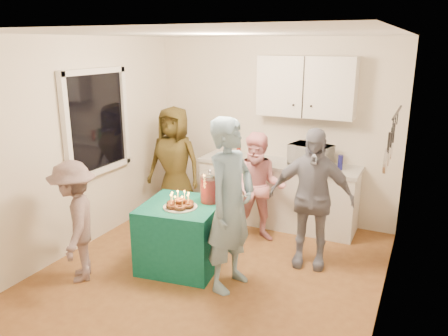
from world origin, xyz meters
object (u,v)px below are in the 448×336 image
at_px(microwave, 310,155).
at_px(woman_back_left, 175,163).
at_px(counter, 277,195).
at_px(woman_back_center, 259,188).
at_px(man_birthday, 230,205).
at_px(party_table, 182,235).
at_px(woman_back_right, 311,198).
at_px(punch_jar, 210,188).
at_px(child_near_left, 75,222).

relative_size(microwave, woman_back_left, 0.32).
relative_size(counter, woman_back_center, 1.53).
relative_size(man_birthday, woman_back_center, 1.27).
distance_m(microwave, party_table, 2.07).
bearing_deg(party_table, microwave, 58.29).
bearing_deg(party_table, woman_back_right, 27.15).
bearing_deg(man_birthday, counter, 12.05).
relative_size(punch_jar, woman_back_left, 0.21).
distance_m(punch_jar, woman_back_left, 1.53).
relative_size(man_birthday, child_near_left, 1.36).
relative_size(microwave, man_birthday, 0.29).
distance_m(punch_jar, man_birthday, 0.56).
relative_size(microwave, child_near_left, 0.40).
bearing_deg(woman_back_left, microwave, 8.44).
distance_m(microwave, punch_jar, 1.66).
distance_m(counter, woman_back_center, 0.70).
bearing_deg(man_birthday, woman_back_right, -28.11).
xyz_separation_m(punch_jar, woman_back_center, (0.28, 0.83, -0.21)).
bearing_deg(punch_jar, woman_back_right, 24.09).
bearing_deg(child_near_left, party_table, 92.31).
height_order(woman_back_right, child_near_left, woman_back_right).
height_order(punch_jar, child_near_left, child_near_left).
bearing_deg(microwave, woman_back_center, -113.62).
bearing_deg(woman_back_right, punch_jar, -164.57).
distance_m(microwave, woman_back_left, 1.95).
distance_m(party_table, woman_back_left, 1.58).
distance_m(microwave, child_near_left, 3.10).
bearing_deg(woman_back_left, counter, 12.18).
bearing_deg(party_table, counter, 70.70).
distance_m(counter, woman_back_right, 1.29).
bearing_deg(woman_back_left, woman_back_right, -19.04).
height_order(man_birthday, woman_back_right, man_birthday).
relative_size(woman_back_left, woman_back_center, 1.15).
xyz_separation_m(woman_back_right, child_near_left, (-2.19, -1.41, -0.15)).
xyz_separation_m(man_birthday, woman_back_center, (-0.14, 1.19, -0.19)).
bearing_deg(party_table, man_birthday, -12.99).
distance_m(party_table, punch_jar, 0.64).
xyz_separation_m(woman_back_left, woman_back_center, (1.40, -0.22, -0.11)).
bearing_deg(microwave, man_birthday, -86.89).
bearing_deg(punch_jar, counter, 77.64).
bearing_deg(woman_back_right, man_birthday, -135.67).
height_order(woman_back_left, woman_back_center, woman_back_left).
relative_size(party_table, woman_back_center, 0.59).
distance_m(party_table, woman_back_right, 1.54).
bearing_deg(counter, punch_jar, -102.36).
distance_m(microwave, woman_back_right, 1.06).
height_order(woman_back_left, child_near_left, woman_back_left).
xyz_separation_m(party_table, man_birthday, (0.68, -0.16, 0.53)).
bearing_deg(woman_back_center, man_birthday, -100.44).
distance_m(counter, party_table, 1.77).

